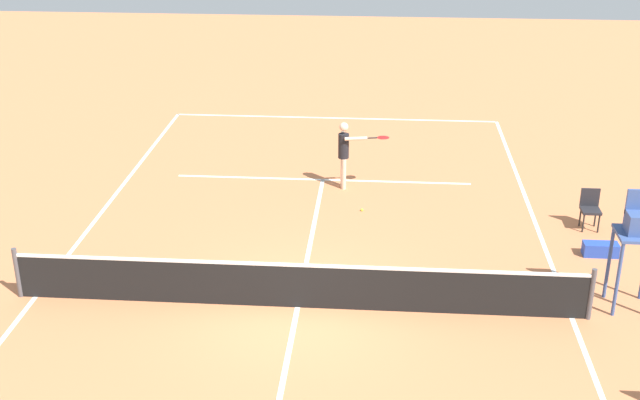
# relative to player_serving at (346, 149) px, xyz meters

# --- Properties ---
(ground_plane) EXTENTS (60.00, 60.00, 0.00)m
(ground_plane) POSITION_rel_player_serving_xyz_m (0.63, 6.25, -1.08)
(ground_plane) COLOR #D37A4C
(court_lines) EXTENTS (10.70, 24.64, 0.01)m
(court_lines) POSITION_rel_player_serving_xyz_m (0.63, 6.25, -1.08)
(court_lines) COLOR white
(court_lines) RESTS_ON ground
(tennis_net) EXTENTS (11.30, 0.10, 1.07)m
(tennis_net) POSITION_rel_player_serving_xyz_m (0.63, 6.25, -0.58)
(tennis_net) COLOR #4C4C51
(tennis_net) RESTS_ON ground
(player_serving) EXTENTS (1.34, 0.45, 1.80)m
(player_serving) POSITION_rel_player_serving_xyz_m (0.00, 0.00, 0.00)
(player_serving) COLOR beige
(player_serving) RESTS_ON ground
(tennis_ball) EXTENTS (0.07, 0.07, 0.07)m
(tennis_ball) POSITION_rel_player_serving_xyz_m (-0.49, 1.51, -1.04)
(tennis_ball) COLOR #CCE033
(tennis_ball) RESTS_ON ground
(umpire_chair) EXTENTS (0.80, 0.80, 2.41)m
(umpire_chair) POSITION_rel_player_serving_xyz_m (-5.82, 5.71, 0.53)
(umpire_chair) COLOR #38518C
(umpire_chair) RESTS_ON ground
(courtside_chair_mid) EXTENTS (0.44, 0.46, 0.95)m
(courtside_chair_mid) POSITION_rel_player_serving_xyz_m (-5.86, 2.07, -0.54)
(courtside_chair_mid) COLOR #262626
(courtside_chair_mid) RESTS_ON ground
(equipment_bag) EXTENTS (0.76, 0.32, 0.30)m
(equipment_bag) POSITION_rel_player_serving_xyz_m (-5.82, 3.52, -0.93)
(equipment_bag) COLOR #2647B7
(equipment_bag) RESTS_ON ground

